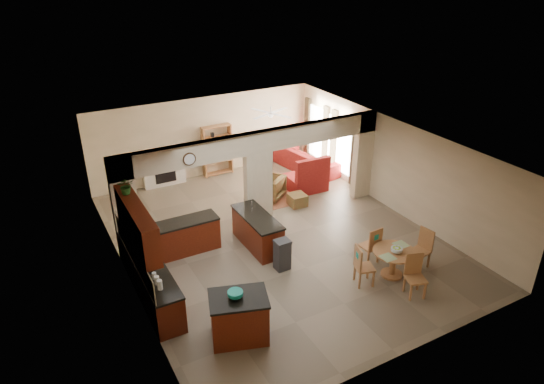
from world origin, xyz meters
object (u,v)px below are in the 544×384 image
kitchen_island (239,317)px  dining_table (393,259)px  armchair (270,187)px  sofa (306,160)px

kitchen_island → dining_table: bearing=20.2°
kitchen_island → dining_table: 4.18m
kitchen_island → armchair: (3.57, 5.28, -0.13)m
armchair → dining_table: bearing=61.5°
kitchen_island → sofa: 8.83m
sofa → armchair: bearing=113.2°
dining_table → sofa: size_ratio=0.39×
dining_table → armchair: bearing=96.8°
sofa → armchair: (-2.25, -1.37, -0.01)m
dining_table → armchair: 5.17m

